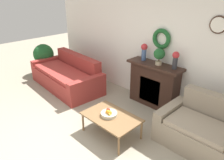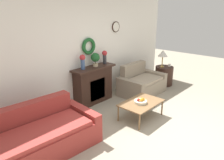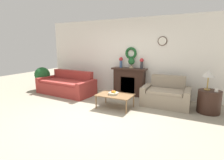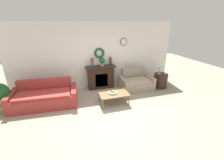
% 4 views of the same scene
% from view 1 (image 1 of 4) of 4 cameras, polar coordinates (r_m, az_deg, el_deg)
% --- Properties ---
extents(ground_plane, '(16.00, 16.00, 0.00)m').
position_cam_1_polar(ground_plane, '(3.86, -12.74, -17.84)').
color(ground_plane, '#9E937F').
extents(wall_back, '(6.80, 0.15, 2.70)m').
position_cam_1_polar(wall_back, '(4.83, 12.05, 9.24)').
color(wall_back, white).
rests_on(wall_back, ground_plane).
extents(fireplace, '(1.23, 0.41, 0.98)m').
position_cam_1_polar(fireplace, '(4.90, 10.89, -1.15)').
color(fireplace, '#331E16').
rests_on(fireplace, ground_plane).
extents(couch_left, '(2.20, 1.14, 0.82)m').
position_cam_1_polar(couch_left, '(5.88, -11.57, 0.99)').
color(couch_left, '#9E332D').
rests_on(couch_left, ground_plane).
extents(loveseat_right, '(1.34, 0.87, 0.86)m').
position_cam_1_polar(loveseat_right, '(4.01, 22.42, -12.03)').
color(loveseat_right, gray).
rests_on(loveseat_right, ground_plane).
extents(coffee_table, '(1.00, 0.65, 0.39)m').
position_cam_1_polar(coffee_table, '(3.91, -0.17, -9.85)').
color(coffee_table, olive).
rests_on(coffee_table, ground_plane).
extents(fruit_bowl, '(0.29, 0.29, 0.12)m').
position_cam_1_polar(fruit_bowl, '(3.89, -0.81, -8.74)').
color(fruit_bowl, beige).
rests_on(fruit_bowl, coffee_table).
extents(vase_on_mantel_left, '(0.14, 0.14, 0.37)m').
position_cam_1_polar(vase_on_mantel_left, '(4.83, 8.38, 7.59)').
color(vase_on_mantel_left, '#3D5684').
rests_on(vase_on_mantel_left, fireplace).
extents(vase_on_mantel_right, '(0.14, 0.14, 0.36)m').
position_cam_1_polar(vase_on_mantel_right, '(4.44, 16.25, 5.32)').
color(vase_on_mantel_right, '#2D2D33').
rests_on(vase_on_mantel_right, fireplace).
extents(potted_plant_on_mantel, '(0.23, 0.23, 0.35)m').
position_cam_1_polar(potted_plant_on_mantel, '(4.60, 12.24, 6.47)').
color(potted_plant_on_mantel, tan).
rests_on(potted_plant_on_mantel, fireplace).
extents(potted_plant_floor_by_couch, '(0.60, 0.60, 0.91)m').
position_cam_1_polar(potted_plant_floor_by_couch, '(6.88, -17.41, 6.14)').
color(potted_plant_floor_by_couch, tan).
rests_on(potted_plant_floor_by_couch, ground_plane).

